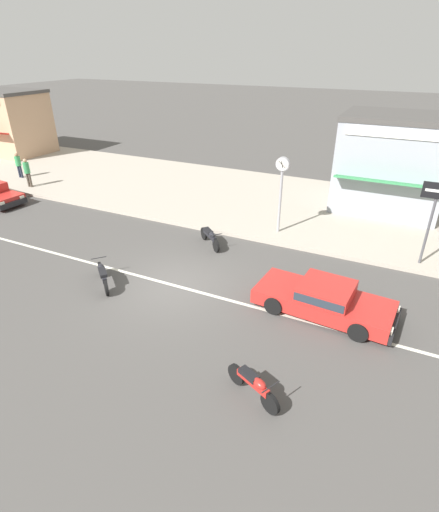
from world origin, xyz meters
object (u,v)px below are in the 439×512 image
Objects in this scene: motorcycle_0 at (210,237)px; motorcycle_2 at (253,384)px; sedan_red_0 at (324,299)px; motorcycle_1 at (103,274)px; shopfront_corner_warung at (2,121)px; pedestrian_mid_kerb at (27,171)px; pedestrian_near_clock at (18,164)px; shopfront_far_kios at (391,163)px; street_clock at (282,178)px.

motorcycle_0 and motorcycle_2 have the same top height.
motorcycle_2 is (-0.74, -4.31, -0.12)m from sedan_red_0.
motorcycle_0 is 5.01m from motorcycle_1.
motorcycle_1 is 24.18m from shopfront_corner_warung.
pedestrian_near_clock is at bearing 151.90° from pedestrian_mid_kerb.
motorcycle_2 is 0.96× the size of pedestrian_mid_kerb.
sedan_red_0 is 2.67× the size of pedestrian_mid_kerb.
motorcycle_1 is 15.13m from shopfront_far_kios.
motorcycle_2 is 10.14m from street_clock.
sedan_red_0 is 2.90× the size of pedestrian_near_clock.
motorcycle_1 is (-7.59, -1.75, -0.11)m from sedan_red_0.
motorcycle_1 is 0.31× the size of shopfront_far_kios.
pedestrian_mid_kerb is 0.24× the size of shopfront_corner_warung.
motorcycle_0 is at bearing -9.28° from pedestrian_mid_kerb.
pedestrian_near_clock reaches higher than motorcycle_1.
shopfront_corner_warung reaches higher than street_clock.
sedan_red_0 reaches higher than motorcycle_1.
motorcycle_2 is 1.04× the size of pedestrian_near_clock.
street_clock is 0.48× the size of shopfront_corner_warung.
shopfront_corner_warung is at bearing 158.78° from sedan_red_0.
motorcycle_1 is (-2.01, -4.58, 0.00)m from motorcycle_0.
motorcycle_0 is at bearing 124.08° from motorcycle_2.
street_clock is 0.67× the size of shopfront_far_kios.
shopfront_corner_warung is (-22.51, 8.07, 2.08)m from motorcycle_0.
sedan_red_0 reaches higher than motorcycle_2.
motorcycle_1 is at bearing -121.57° from street_clock.
pedestrian_near_clock is 0.31× the size of shopfront_far_kios.
motorcycle_1 is 15.66m from pedestrian_near_clock.
pedestrian_near_clock reaches higher than motorcycle_2.
motorcycle_0 and motorcycle_1 have the same top height.
pedestrian_mid_kerb is (-18.98, 5.02, 0.61)m from sedan_red_0.
pedestrian_mid_kerb is (-18.24, 9.33, 0.73)m from motorcycle_2.
sedan_red_0 is at bearing -26.93° from motorcycle_0.
street_clock is at bearing 122.07° from sedan_red_0.
street_clock is at bearing -2.92° from pedestrian_near_clock.
motorcycle_1 is at bearing -167.00° from sedan_red_0.
pedestrian_mid_kerb is (-15.69, -0.22, -1.52)m from street_clock.
street_clock is at bearing 58.43° from motorcycle_1.
pedestrian_near_clock is (-20.35, 10.46, 0.64)m from motorcycle_2.
motorcycle_0 is at bearing 153.07° from sedan_red_0.
pedestrian_near_clock is (-17.81, 0.91, -1.60)m from street_clock.
pedestrian_mid_kerb reaches higher than motorcycle_2.
motorcycle_1 is 7.31m from motorcycle_2.
pedestrian_mid_kerb is at bearing -32.85° from shopfront_corner_warung.
motorcycle_1 and motorcycle_2 have the same top height.
motorcycle_1 is 0.95× the size of motorcycle_2.
street_clock is 15.77m from pedestrian_mid_kerb.
motorcycle_2 is at bearing -20.49° from motorcycle_1.
street_clock is (-2.54, 9.56, 2.25)m from motorcycle_2.
motorcycle_2 is at bearing -75.09° from street_clock.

